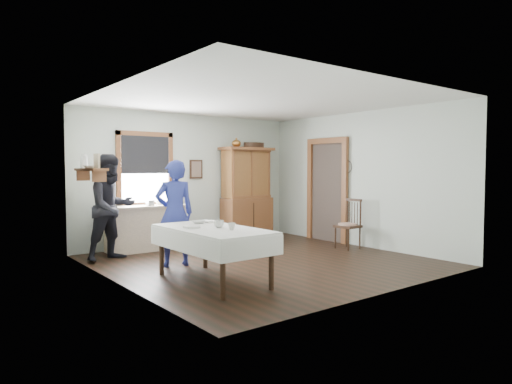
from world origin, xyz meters
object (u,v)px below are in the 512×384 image
at_px(china_hutch, 247,193).
at_px(woman_blue, 175,217).
at_px(wicker_basket, 247,237).
at_px(figure_dark, 112,211).
at_px(work_counter, 146,228).
at_px(dining_table, 213,255).
at_px(spindle_chair, 348,224).
at_px(pail, 221,236).

height_order(china_hutch, woman_blue, china_hutch).
distance_m(wicker_basket, figure_dark, 3.07).
bearing_deg(figure_dark, work_counter, 17.49).
distance_m(work_counter, dining_table, 2.87).
bearing_deg(woman_blue, wicker_basket, -138.85).
relative_size(spindle_chair, figure_dark, 0.58).
bearing_deg(figure_dark, pail, -8.03).
bearing_deg(spindle_chair, work_counter, 141.62).
bearing_deg(china_hutch, work_counter, -179.07).
height_order(spindle_chair, woman_blue, woman_blue).
distance_m(china_hutch, wicker_basket, 1.02).
distance_m(dining_table, woman_blue, 1.32).
height_order(work_counter, spindle_chair, spindle_chair).
bearing_deg(china_hutch, dining_table, -132.56).
xyz_separation_m(dining_table, spindle_chair, (3.47, 0.60, 0.11)).
relative_size(china_hutch, wicker_basket, 5.90).
distance_m(dining_table, spindle_chair, 3.53).
relative_size(wicker_basket, figure_dark, 0.21).
bearing_deg(wicker_basket, china_hutch, 54.21).
xyz_separation_m(work_counter, figure_dark, (-0.84, -0.51, 0.41)).
relative_size(work_counter, spindle_chair, 1.54).
bearing_deg(work_counter, china_hutch, 1.06).
bearing_deg(work_counter, pail, -9.40).
xyz_separation_m(spindle_chair, pail, (-1.66, 1.98, -0.33)).
relative_size(pail, wicker_basket, 0.91).
distance_m(dining_table, figure_dark, 2.45).
distance_m(pail, woman_blue, 2.28).
bearing_deg(china_hutch, figure_dark, -170.20).
distance_m(pail, figure_dark, 2.47).
xyz_separation_m(china_hutch, spindle_chair, (0.78, -2.26, -0.53)).
relative_size(work_counter, china_hutch, 0.74).
distance_m(dining_table, wicker_basket, 3.48).
bearing_deg(pail, spindle_chair, -49.94).
bearing_deg(dining_table, pail, 54.89).
xyz_separation_m(work_counter, spindle_chair, (3.18, -2.25, 0.06)).
xyz_separation_m(work_counter, pail, (1.52, -0.28, -0.28)).
distance_m(china_hutch, figure_dark, 3.30).
xyz_separation_m(dining_table, pail, (1.81, 2.57, -0.22)).
bearing_deg(spindle_chair, figure_dark, 153.50).
distance_m(work_counter, wicker_basket, 2.19).
height_order(wicker_basket, woman_blue, woman_blue).
xyz_separation_m(pail, figure_dark, (-2.36, -0.23, 0.68)).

